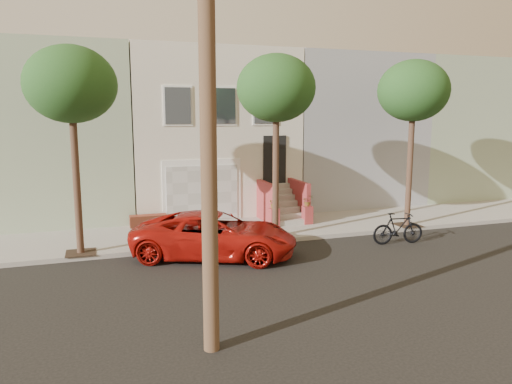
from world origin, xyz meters
name	(u,v)px	position (x,y,z in m)	size (l,w,h in m)	color
ground	(292,278)	(0.00, 0.00, 0.00)	(90.00, 90.00, 0.00)	black
sidewalk	(237,231)	(0.00, 5.35, 0.07)	(40.00, 3.70, 0.15)	gray
house_row	(202,131)	(0.00, 11.19, 3.64)	(33.10, 11.70, 7.00)	beige
tree_left	(71,86)	(-5.50, 3.90, 5.26)	(2.70, 2.57, 6.30)	#2D2116
tree_mid	(276,89)	(1.00, 3.90, 5.26)	(2.70, 2.57, 6.30)	#2D2116
tree_right	(414,92)	(6.50, 3.90, 5.26)	(2.70, 2.57, 6.30)	#2D2116
pickup_truck	(215,235)	(-1.50, 2.63, 0.71)	(2.34, 5.08, 1.41)	#A6120B
motorcycle	(398,228)	(4.83, 2.11, 0.55)	(0.52, 1.83, 1.10)	black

